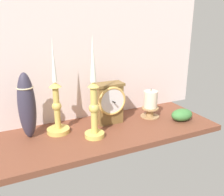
{
  "coord_description": "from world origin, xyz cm",
  "views": [
    {
      "loc": [
        -39.36,
        -91.27,
        47.52
      ],
      "look_at": [
        4.43,
        0.0,
        14.0
      ],
      "focal_mm": 41.13,
      "sensor_mm": 36.0,
      "label": 1
    }
  ],
  "objects_px": {
    "candlestick_tall_center": "(57,107)",
    "pillar_candle_front": "(150,104)",
    "tall_ceramic_vase": "(27,106)",
    "candlestick_tall_left": "(94,104)",
    "mantel_clock": "(109,103)"
  },
  "relations": [
    {
      "from": "mantel_clock",
      "to": "candlestick_tall_center",
      "type": "height_order",
      "value": "candlestick_tall_center"
    },
    {
      "from": "pillar_candle_front",
      "to": "tall_ceramic_vase",
      "type": "bearing_deg",
      "value": 177.32
    },
    {
      "from": "mantel_clock",
      "to": "candlestick_tall_left",
      "type": "height_order",
      "value": "candlestick_tall_left"
    },
    {
      "from": "tall_ceramic_vase",
      "to": "mantel_clock",
      "type": "bearing_deg",
      "value": -1.43
    },
    {
      "from": "candlestick_tall_left",
      "to": "pillar_candle_front",
      "type": "xyz_separation_m",
      "value": [
        0.32,
        0.08,
        -0.08
      ]
    },
    {
      "from": "tall_ceramic_vase",
      "to": "candlestick_tall_left",
      "type": "bearing_deg",
      "value": -24.86
    },
    {
      "from": "candlestick_tall_center",
      "to": "pillar_candle_front",
      "type": "relative_size",
      "value": 2.83
    },
    {
      "from": "candlestick_tall_center",
      "to": "tall_ceramic_vase",
      "type": "relative_size",
      "value": 1.48
    },
    {
      "from": "mantel_clock",
      "to": "tall_ceramic_vase",
      "type": "xyz_separation_m",
      "value": [
        -0.35,
        0.01,
        0.04
      ]
    },
    {
      "from": "candlestick_tall_center",
      "to": "mantel_clock",
      "type": "bearing_deg",
      "value": -0.68
    },
    {
      "from": "mantel_clock",
      "to": "tall_ceramic_vase",
      "type": "height_order",
      "value": "tall_ceramic_vase"
    },
    {
      "from": "candlestick_tall_center",
      "to": "pillar_candle_front",
      "type": "distance_m",
      "value": 0.45
    },
    {
      "from": "candlestick_tall_left",
      "to": "pillar_candle_front",
      "type": "distance_m",
      "value": 0.34
    },
    {
      "from": "mantel_clock",
      "to": "candlestick_tall_left",
      "type": "xyz_separation_m",
      "value": [
        -0.11,
        -0.1,
        0.04
      ]
    },
    {
      "from": "candlestick_tall_left",
      "to": "tall_ceramic_vase",
      "type": "height_order",
      "value": "candlestick_tall_left"
    }
  ]
}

